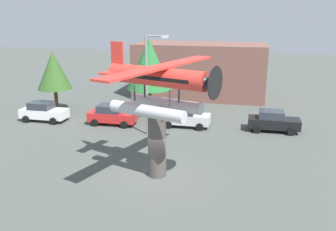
% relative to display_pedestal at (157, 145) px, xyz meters
% --- Properties ---
extents(ground_plane, '(140.00, 140.00, 0.00)m').
position_rel_display_pedestal_xyz_m(ground_plane, '(0.00, 0.00, -1.98)').
color(ground_plane, '#4C514C').
extents(display_pedestal, '(1.10, 1.10, 3.97)m').
position_rel_display_pedestal_xyz_m(display_pedestal, '(0.00, 0.00, 0.00)').
color(display_pedestal, '#4C4742').
rests_on(display_pedestal, ground).
extents(floatplane_monument, '(7.20, 10.19, 4.00)m').
position_rel_display_pedestal_xyz_m(floatplane_monument, '(0.12, -0.04, 3.65)').
color(floatplane_monument, silver).
rests_on(floatplane_monument, display_pedestal).
extents(car_near_white, '(4.20, 2.02, 1.76)m').
position_rel_display_pedestal_xyz_m(car_near_white, '(-12.96, 8.90, -1.10)').
color(car_near_white, white).
rests_on(car_near_white, ground).
extents(car_mid_red, '(4.20, 2.02, 1.76)m').
position_rel_display_pedestal_xyz_m(car_mid_red, '(-6.48, 9.25, -1.10)').
color(car_mid_red, red).
rests_on(car_mid_red, ground).
extents(car_far_silver, '(4.20, 2.02, 1.76)m').
position_rel_display_pedestal_xyz_m(car_far_silver, '(-0.08, 10.03, -1.10)').
color(car_far_silver, silver).
rests_on(car_far_silver, ground).
extents(car_distant_black, '(4.20, 2.02, 1.76)m').
position_rel_display_pedestal_xyz_m(car_distant_black, '(7.32, 10.41, -1.10)').
color(car_distant_black, black).
rests_on(car_distant_black, ground).
extents(streetlight_primary, '(1.84, 0.28, 7.99)m').
position_rel_display_pedestal_xyz_m(streetlight_primary, '(-2.50, 7.31, 2.65)').
color(streetlight_primary, gray).
rests_on(streetlight_primary, ground).
extents(storefront_building, '(14.78, 6.61, 6.13)m').
position_rel_display_pedestal_xyz_m(storefront_building, '(-0.46, 22.00, 1.08)').
color(storefront_building, brown).
rests_on(storefront_building, ground).
extents(tree_west, '(3.35, 3.35, 5.96)m').
position_rel_display_pedestal_xyz_m(tree_west, '(-13.61, 12.41, 2.10)').
color(tree_west, brown).
rests_on(tree_west, ground).
extents(tree_east, '(4.23, 4.23, 7.30)m').
position_rel_display_pedestal_xyz_m(tree_east, '(-4.02, 12.88, 2.95)').
color(tree_east, brown).
rests_on(tree_east, ground).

